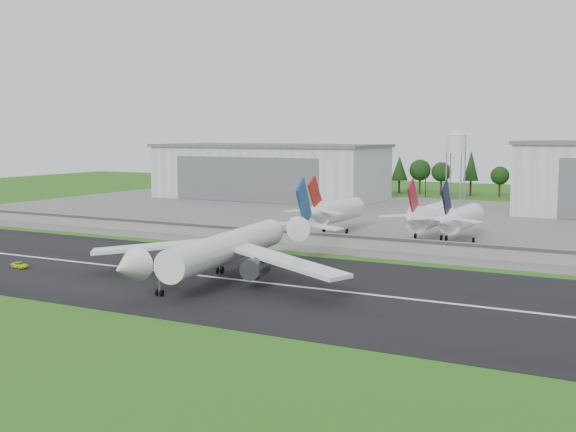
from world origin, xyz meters
The scene contains 14 objects.
ground centered at (0.00, 0.00, 0.00)m, with size 600.00×600.00×0.00m, color #2A6518.
runway centered at (0.00, 10.00, 0.05)m, with size 320.00×60.00×0.10m, color black.
runway_centerline centered at (0.00, 10.00, 0.11)m, with size 220.00×1.00×0.02m, color white.
apron centered at (0.00, 120.00, 0.05)m, with size 320.00×150.00×0.10m, color slate.
blast_fence centered at (0.00, 54.99, 1.81)m, with size 240.00×0.61×3.50m.
hangar_west centered at (-80.00, 164.92, 11.63)m, with size 97.00×44.00×23.20m.
water_tower centered at (-5.00, 185.00, 24.55)m, with size 8.40×8.40×29.40m.
utility_poles centered at (0.00, 200.00, 0.00)m, with size 230.00×3.00×12.00m, color black, non-canonical shape.
treeline centered at (0.00, 215.00, 0.00)m, with size 320.00×16.00×22.00m, color black, non-canonical shape.
main_airliner centered at (-2.01, 9.57, 4.89)m, with size 56.81×59.24×18.17m.
ground_vehicle centered at (-45.99, -0.80, 0.71)m, with size 2.02×4.38×1.22m, color #D9EE1C.
parked_jet_red_a centered at (-10.01, 76.59, 6.34)m, with size 7.36×31.29×16.86m.
parked_jet_red_b centered at (16.67, 76.59, 6.37)m, with size 7.36×31.29×16.89m.
parked_jet_navy centered at (24.99, 76.57, 6.25)m, with size 7.36×31.29×16.76m.
Camera 1 is at (72.06, -104.49, 27.82)m, focal length 45.00 mm.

